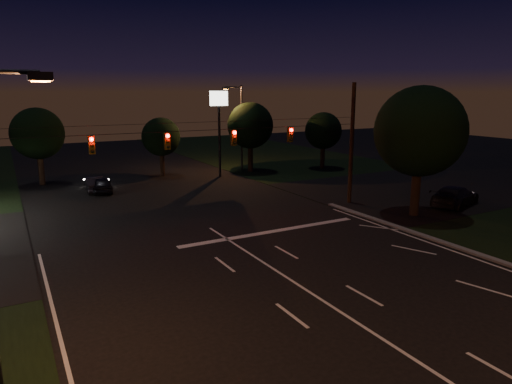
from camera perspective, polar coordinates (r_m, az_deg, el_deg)
ground at (r=17.61m, az=13.31°, el=-16.10°), size 140.00×140.00×0.00m
cross_street_right at (r=41.88m, az=19.03°, el=0.27°), size 20.00×16.00×0.02m
stop_bar at (r=27.83m, az=1.98°, el=-4.96°), size 12.00×0.50×0.01m
utility_pole_right at (r=35.69m, az=11.54°, el=-1.32°), size 0.30×0.30×9.00m
signal_span at (r=28.47m, az=-6.79°, el=6.66°), size 24.00×0.40×1.56m
pole_sign_right at (r=45.35m, az=-4.65°, el=9.74°), size 1.80×0.30×8.40m
street_light_right_far at (r=48.60m, az=-2.09°, el=8.77°), size 2.20×0.35×9.00m
tree_right_near at (r=32.44m, az=19.63°, el=7.04°), size 6.00×6.00×8.76m
tree_far_b at (r=45.63m, az=-25.62°, el=6.54°), size 4.60×4.60×6.98m
tree_far_c at (r=46.65m, az=-11.81°, el=6.71°), size 3.80×3.80×5.86m
tree_far_d at (r=48.23m, az=-0.78°, el=8.25°), size 4.80×4.80×7.30m
tree_far_e at (r=50.90m, az=8.35°, el=7.54°), size 4.00×4.00×6.18m
car_oncoming_a at (r=40.59m, az=-18.68°, el=0.88°), size 2.08×4.06×1.32m
car_oncoming_b at (r=41.33m, az=-19.58°, el=0.97°), size 1.56×3.90×1.26m
car_cross at (r=36.83m, az=23.60°, el=-0.47°), size 5.70×3.73×1.54m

